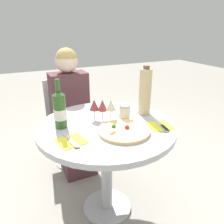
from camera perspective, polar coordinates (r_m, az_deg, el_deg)
ground_plane at (r=1.89m, az=-1.27°, el=-23.72°), size 12.00×12.00×0.00m
dining_table at (r=1.51m, az=-1.46°, el=-7.34°), size 0.92×0.92×0.73m
chair_behind_diner at (r=2.27m, az=-10.97°, el=-2.98°), size 0.41×0.41×0.85m
seated_diner at (r=2.10m, az=-10.26°, el=-1.19°), size 0.34×0.43×1.16m
pizza_large at (r=1.35m, az=3.03°, el=-4.92°), size 0.32×0.32×0.04m
wine_bottle at (r=1.41m, az=-13.48°, el=0.60°), size 0.08×0.08×0.32m
tall_carafe at (r=1.60m, az=8.63°, el=5.24°), size 0.09×0.09×0.36m
sugar_shaker at (r=1.52m, az=3.28°, el=-0.09°), size 0.08×0.08×0.11m
wine_glass_back_left at (r=1.50m, az=-4.66°, el=1.76°), size 0.07×0.07×0.15m
wine_glass_front_right at (r=1.47m, az=-0.30°, el=1.72°), size 0.07×0.07×0.16m
wine_glass_center at (r=1.48m, az=-2.50°, el=1.66°), size 0.07×0.07×0.15m
place_setting_left at (r=1.27m, az=-10.54°, el=-7.49°), size 0.17×0.19×0.01m
place_setting_right at (r=1.47m, az=12.50°, el=-3.56°), size 0.18×0.19×0.01m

